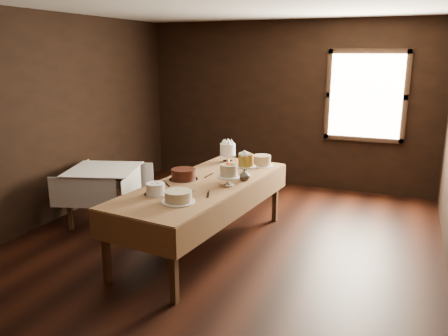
# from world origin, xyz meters

# --- Properties ---
(floor) EXTENTS (5.00, 6.00, 0.01)m
(floor) POSITION_xyz_m (0.00, 0.00, 0.00)
(floor) COLOR black
(floor) RESTS_ON ground
(ceiling) EXTENTS (5.00, 6.00, 0.01)m
(ceiling) POSITION_xyz_m (0.00, 0.00, 2.80)
(ceiling) COLOR beige
(ceiling) RESTS_ON wall_back
(wall_back) EXTENTS (5.00, 0.02, 2.80)m
(wall_back) POSITION_xyz_m (0.00, 3.00, 1.40)
(wall_back) COLOR black
(wall_back) RESTS_ON ground
(wall_left) EXTENTS (0.02, 6.00, 2.80)m
(wall_left) POSITION_xyz_m (-2.50, 0.00, 1.40)
(wall_left) COLOR black
(wall_left) RESTS_ON ground
(window) EXTENTS (1.10, 0.05, 1.30)m
(window) POSITION_xyz_m (1.30, 2.94, 1.60)
(window) COLOR #FFEABF
(window) RESTS_ON wall_back
(display_table) EXTENTS (1.30, 2.70, 0.81)m
(display_table) POSITION_xyz_m (-0.18, -0.00, 0.75)
(display_table) COLOR #3E2716
(display_table) RESTS_ON ground
(side_table) EXTENTS (1.12, 1.12, 0.75)m
(side_table) POSITION_xyz_m (-1.80, 0.26, 0.66)
(side_table) COLOR #3E2716
(side_table) RESTS_ON ground
(cake_meringue) EXTENTS (0.27, 0.27, 0.27)m
(cake_meringue) POSITION_xyz_m (-0.29, 1.05, 0.93)
(cake_meringue) COLOR silver
(cake_meringue) RESTS_ON display_table
(cake_speckled) EXTENTS (0.30, 0.30, 0.14)m
(cake_speckled) POSITION_xyz_m (0.21, 1.03, 0.87)
(cake_speckled) COLOR white
(cake_speckled) RESTS_ON display_table
(cake_caramel) EXTENTS (0.26, 0.26, 0.28)m
(cake_caramel) POSITION_xyz_m (0.18, 0.46, 0.93)
(cake_caramel) COLOR white
(cake_caramel) RESTS_ON display_table
(cake_chocolate) EXTENTS (0.35, 0.35, 0.13)m
(cake_chocolate) POSITION_xyz_m (-0.44, 0.01, 0.87)
(cake_chocolate) COLOR silver
(cake_chocolate) RESTS_ON display_table
(cake_flowers) EXTENTS (0.25, 0.25, 0.26)m
(cake_flowers) POSITION_xyz_m (0.14, -0.01, 0.92)
(cake_flowers) COLOR white
(cake_flowers) RESTS_ON display_table
(cake_swirl) EXTENTS (0.25, 0.25, 0.13)m
(cake_swirl) POSITION_xyz_m (-0.45, -0.62, 0.87)
(cake_swirl) COLOR silver
(cake_swirl) RESTS_ON display_table
(cake_cream) EXTENTS (0.38, 0.38, 0.12)m
(cake_cream) POSITION_xyz_m (-0.11, -0.74, 0.86)
(cake_cream) COLOR white
(cake_cream) RESTS_ON display_table
(cake_server_a) EXTENTS (0.22, 0.14, 0.01)m
(cake_server_a) POSITION_xyz_m (-0.18, -0.37, 0.81)
(cake_server_a) COLOR silver
(cake_server_a) RESTS_ON display_table
(cake_server_b) EXTENTS (0.11, 0.23, 0.01)m
(cake_server_b) POSITION_xyz_m (0.08, -0.44, 0.81)
(cake_server_b) COLOR silver
(cake_server_b) RESTS_ON display_table
(cake_server_c) EXTENTS (0.03, 0.24, 0.01)m
(cake_server_c) POSITION_xyz_m (-0.24, 0.35, 0.81)
(cake_server_c) COLOR silver
(cake_server_c) RESTS_ON display_table
(cake_server_d) EXTENTS (0.15, 0.22, 0.01)m
(cake_server_d) POSITION_xyz_m (0.16, 0.31, 0.81)
(cake_server_d) COLOR silver
(cake_server_d) RESTS_ON display_table
(cake_server_e) EXTENTS (0.19, 0.19, 0.01)m
(cake_server_e) POSITION_xyz_m (-0.51, -0.26, 0.81)
(cake_server_e) COLOR silver
(cake_server_e) RESTS_ON display_table
(flower_vase) EXTENTS (0.18, 0.18, 0.14)m
(flower_vase) POSITION_xyz_m (0.23, 0.26, 0.87)
(flower_vase) COLOR #2D2823
(flower_vase) RESTS_ON display_table
(flower_bouquet) EXTENTS (0.14, 0.14, 0.20)m
(flower_bouquet) POSITION_xyz_m (0.23, 0.26, 1.06)
(flower_bouquet) COLOR white
(flower_bouquet) RESTS_ON flower_vase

